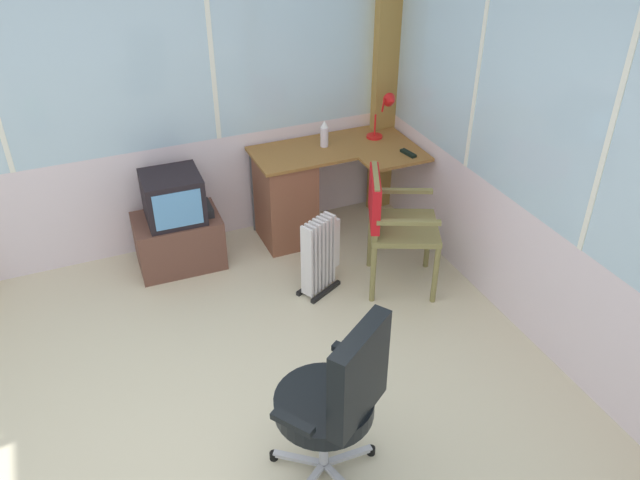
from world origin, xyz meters
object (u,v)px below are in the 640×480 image
Objects in this scene: wooden_armchair at (388,215)px; office_chair at (338,396)px; desk at (292,194)px; space_heater at (321,254)px; desk_lamp at (387,109)px; tv_remote at (408,153)px; spray_bottle at (324,134)px; tv_on_stand at (177,226)px.

office_chair is (-1.04, -1.43, 0.01)m from wooden_armchair.
desk is 2.38m from office_chair.
space_heater is (-0.06, -0.74, -0.11)m from desk.
desk_lamp is 2.56× the size of tv_remote.
tv_remote is at bearing 49.29° from wooden_armchair.
wooden_armchair is at bearing -14.43° from space_heater.
wooden_armchair is at bearing -83.32° from spray_bottle.
spray_bottle is 1.34m from tv_on_stand.
tv_remote is (0.02, -0.34, -0.24)m from desk_lamp.
wooden_armchair reaches higher than tv_remote.
wooden_armchair is 0.86× the size of office_chair.
office_chair is at bearing -137.93° from tv_remote.
tv_on_stand is 1.29× the size of space_heater.
spray_bottle is at bearing 96.68° from wooden_armchair.
tv_remote is 2.43m from office_chair.
spray_bottle reaches higher than desk.
desk is 0.75m from space_heater.
tv_remote is 1.85m from tv_on_stand.
space_heater is (0.88, -0.73, -0.04)m from tv_on_stand.
desk is 0.98m from tv_remote.
tv_remote is at bearing 52.74° from office_chair.
office_chair is (-0.63, -2.29, 0.19)m from desk.
desk reaches higher than space_heater.
desk_lamp is at bearing -1.70° from desk.
office_chair is (-0.93, -2.32, -0.26)m from spray_bottle.
space_heater is at bearing 165.57° from wooden_armchair.
tv_on_stand reaches higher than desk.
wooden_armchair reaches higher than space_heater.
desk_lamp is at bearing -0.31° from tv_on_stand.
desk is 3.32× the size of desk_lamp.
spray_bottle is (-0.52, 0.06, -0.15)m from desk_lamp.
tv_on_stand is (-1.77, 0.35, -0.43)m from tv_remote.
desk_lamp is 1.88m from tv_on_stand.
tv_on_stand is at bearing 179.69° from desk_lamp.
spray_bottle is at bearing 173.48° from desk_lamp.
office_chair reaches higher than space_heater.
desk_lamp is 0.41m from tv_remote.
office_chair is 2.31m from tv_on_stand.
office_chair reaches higher than tv_on_stand.
office_chair is at bearing -82.36° from tv_on_stand.
spray_bottle is at bearing 68.17° from office_chair.
spray_bottle reaches higher than wooden_armchair.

